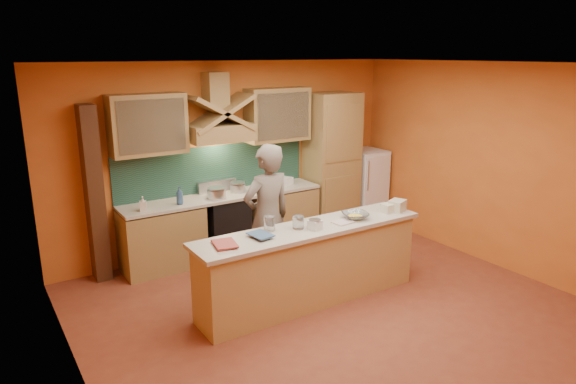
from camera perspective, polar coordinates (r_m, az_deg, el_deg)
floor at (r=6.21m, az=4.82°, el=-12.77°), size 5.50×5.00×0.01m
ceiling at (r=5.48m, az=5.49°, el=14.01°), size 5.50×5.00×0.01m
wall_back at (r=7.76m, az=-6.25°, el=3.93°), size 5.50×0.02×2.80m
wall_front at (r=4.13m, az=27.10°, el=-8.05°), size 5.50×0.02×2.80m
wall_left at (r=4.62m, az=-23.08°, el=-5.16°), size 0.02×5.00×2.80m
wall_right at (r=7.65m, az=21.68°, el=2.77°), size 0.02×5.00×2.80m
base_cabinet_left at (r=7.29m, az=-13.79°, el=-5.10°), size 1.10×0.60×0.86m
base_cabinet_right at (r=8.06m, az=-0.95°, el=-2.69°), size 1.10×0.60×0.86m
counter_top at (r=7.49m, az=-7.16°, el=-0.46°), size 3.00×0.62×0.04m
stove at (r=7.62m, az=-7.05°, el=-3.72°), size 0.60×0.58×0.90m
backsplash at (r=7.65m, az=-8.17°, el=2.56°), size 3.00×0.03×0.70m
range_hood at (r=7.34m, az=-7.57°, el=6.57°), size 0.92×0.50×0.24m
hood_chimney at (r=7.36m, az=-8.07°, el=11.12°), size 0.30×0.30×0.50m
upper_cabinet_left at (r=7.02m, az=-15.33°, el=7.25°), size 1.00×0.35×0.80m
upper_cabinet_right at (r=7.85m, az=-1.18°, el=8.59°), size 1.00×0.35×0.80m
pantry_column at (r=8.42m, az=4.83°, el=3.13°), size 0.80×0.60×2.30m
fridge at (r=9.00m, az=8.55°, el=0.54°), size 0.58×0.60×1.30m
trim_column_left at (r=7.02m, az=-20.73°, el=-0.28°), size 0.20×0.30×2.30m
island_body at (r=6.18m, az=2.46°, el=-8.34°), size 2.80×0.55×0.88m
island_top at (r=6.01m, az=2.52°, el=-4.14°), size 2.90×0.62×0.05m
person at (r=6.37m, az=-2.31°, el=-2.88°), size 0.71×0.50×1.86m
pot_large at (r=7.31m, az=-7.93°, el=-0.27°), size 0.35×0.35×0.15m
pot_small at (r=7.59m, az=-5.60°, el=0.37°), size 0.26×0.26×0.14m
soap_bottle_a at (r=6.91m, az=-15.82°, el=-1.26°), size 0.11×0.11×0.20m
soap_bottle_b at (r=7.08m, az=-11.96°, el=-0.38°), size 0.13×0.13×0.25m
bowl_back at (r=7.88m, az=-2.46°, el=0.87°), size 0.30×0.30×0.07m
dish_rack at (r=7.98m, az=-0.66°, el=1.19°), size 0.37×0.34×0.11m
book_lower at (r=5.45m, az=-8.23°, el=-5.93°), size 0.29×0.35×0.03m
book_upper at (r=5.60m, az=-3.90°, el=-5.01°), size 0.24×0.30×0.02m
jar_large at (r=5.86m, az=-2.08°, el=-3.52°), size 0.16×0.16×0.17m
jar_small at (r=5.92m, az=1.15°, el=-3.40°), size 0.14×0.14×0.15m
kitchen_scale at (r=5.91m, az=3.00°, el=-3.68°), size 0.16×0.16×0.11m
mixing_bowl at (r=6.33m, az=7.48°, el=-2.62°), size 0.39×0.39×0.08m
cloth at (r=6.17m, az=6.13°, el=-3.35°), size 0.26×0.21×0.02m
grocery_bag_a at (r=6.72m, az=12.04°, el=-1.48°), size 0.27×0.24×0.14m
grocery_bag_b at (r=6.65m, az=11.10°, el=-1.75°), size 0.19×0.15×0.11m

